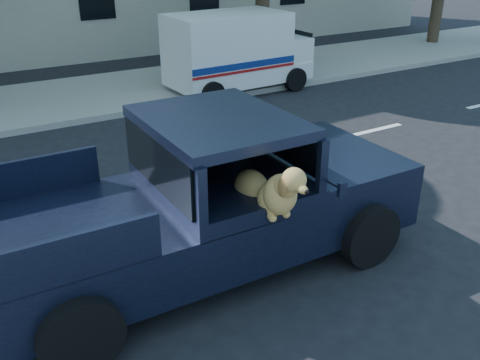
{
  "coord_description": "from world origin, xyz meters",
  "views": [
    {
      "loc": [
        -4.44,
        -4.79,
        4.05
      ],
      "look_at": [
        -1.41,
        0.27,
        1.31
      ],
      "focal_mm": 40.0,
      "sensor_mm": 36.0,
      "label": 1
    }
  ],
  "objects": [
    {
      "name": "mail_truck",
      "position": [
        3.0,
        7.83,
        0.93
      ],
      "size": [
        3.97,
        2.13,
        2.13
      ],
      "rotation": [
        0.0,
        0.0,
        0.04
      ],
      "color": "silver",
      "rests_on": "ground"
    },
    {
      "name": "lane_stripes",
      "position": [
        2.0,
        3.4,
        0.01
      ],
      "size": [
        21.6,
        0.14,
        0.01
      ],
      "primitive_type": null,
      "color": "silver",
      "rests_on": "ground"
    },
    {
      "name": "ground",
      "position": [
        0.0,
        0.0,
        0.0
      ],
      "size": [
        120.0,
        120.0,
        0.0
      ],
      "primitive_type": "plane",
      "color": "black",
      "rests_on": "ground"
    },
    {
      "name": "far_sidewalk",
      "position": [
        0.0,
        9.2,
        0.07
      ],
      "size": [
        60.0,
        4.0,
        0.15
      ],
      "primitive_type": "cube",
      "color": "gray",
      "rests_on": "ground"
    },
    {
      "name": "pickup_truck",
      "position": [
        -1.85,
        0.65,
        0.68
      ],
      "size": [
        5.67,
        2.9,
        2.02
      ],
      "rotation": [
        0.0,
        0.0,
        -0.01
      ],
      "color": "black",
      "rests_on": "ground"
    }
  ]
}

